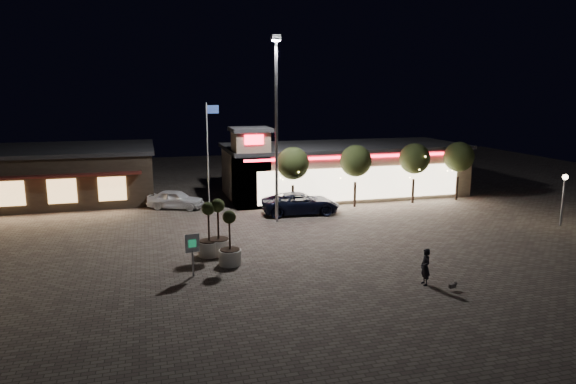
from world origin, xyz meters
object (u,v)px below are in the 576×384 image
object	(u,v)px
pickup_truck	(301,203)
planter_left	(209,239)
pedestrian	(425,267)
valet_sign	(192,247)
planter_mid	(230,248)
white_sedan	(176,199)

from	to	relation	value
pickup_truck	planter_left	distance (m)	10.98
pedestrian	valet_sign	world-z (taller)	valet_sign
pickup_truck	pedestrian	size ratio (longest dim) A/B	3.25
pickup_truck	planter_left	xyz separation A→B (m)	(-7.61, -7.91, 0.14)
planter_left	pedestrian	bearing A→B (deg)	-37.21
pickup_truck	planter_mid	world-z (taller)	planter_mid
pickup_truck	planter_left	world-z (taller)	planter_left
planter_mid	valet_sign	bearing A→B (deg)	-148.91
pedestrian	planter_left	world-z (taller)	planter_left
planter_mid	valet_sign	world-z (taller)	planter_mid
planter_mid	valet_sign	distance (m)	2.42
white_sedan	planter_mid	xyz separation A→B (m)	(1.96, -13.74, 0.17)
white_sedan	planter_left	bearing A→B (deg)	-150.74
pedestrian	valet_sign	bearing A→B (deg)	-106.45
pedestrian	planter_left	size ratio (longest dim) A/B	0.58
planter_left	planter_mid	distance (m)	1.95
pedestrian	planter_mid	size ratio (longest dim) A/B	0.60
white_sedan	pedestrian	bearing A→B (deg)	-127.55
planter_mid	valet_sign	size ratio (longest dim) A/B	1.36
pickup_truck	valet_sign	size ratio (longest dim) A/B	2.65
pedestrian	planter_mid	xyz separation A→B (m)	(-8.30, 5.21, 0.02)
white_sedan	planter_left	size ratio (longest dim) A/B	1.41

